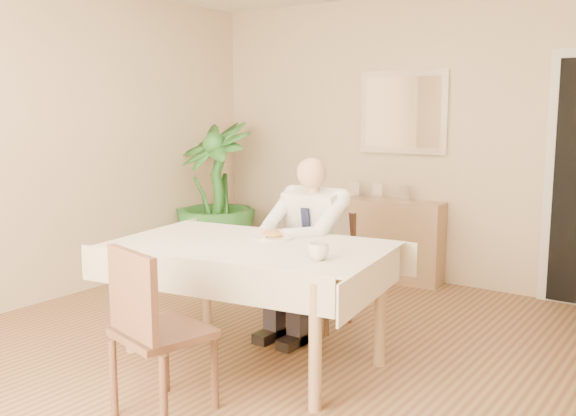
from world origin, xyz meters
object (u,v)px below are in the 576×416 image
Objects in this scene: dining_table at (251,257)px; chair_far at (325,261)px; chair_near at (151,324)px; seated_man at (304,238)px; coffee_mug at (318,251)px; sideboard at (392,240)px; potted_palm at (215,195)px.

chair_far reaches higher than dining_table.
seated_man is (-0.09, 1.52, 0.18)m from chair_near.
dining_table is at bearing 168.20° from coffee_mug.
seated_man is 1.33× the size of sideboard.
potted_palm reaches higher than dining_table.
coffee_mug is 3.01m from potted_palm.
coffee_mug reaches higher than dining_table.
dining_table is 0.90m from chair_far.
chair_far reaches higher than sideboard.
seated_man is 1.69m from sideboard.
dining_table is at bearing -43.24° from potted_palm.
seated_man reaches higher than coffee_mug.
seated_man is 10.51× the size of coffee_mug.
sideboard is at bearing 84.41° from dining_table.
dining_table is 0.59m from seated_man.
chair_near is at bearing -91.35° from sideboard.
chair_far is at bearing 106.31° from chair_near.
potted_palm is at bearing 128.21° from dining_table.
coffee_mug is 2.50m from sideboard.
seated_man is 0.92m from coffee_mug.
chair_near is 7.68× the size of coffee_mug.
sideboard is (-0.12, 1.37, -0.09)m from chair_far.
coffee_mug is (0.57, -0.12, 0.13)m from dining_table.
seated_man reaches higher than chair_near.
potted_palm is (-2.39, 1.83, -0.08)m from coffee_mug.
chair_near is 3.26m from potted_palm.
potted_palm reaches higher than chair_near.
sideboard is (-0.12, 1.65, -0.32)m from seated_man.
potted_palm is at bearing 139.35° from chair_near.
coffee_mug is (0.57, -0.99, 0.34)m from chair_far.
chair_far is 1.80m from chair_near.
potted_palm is (-1.82, 0.83, 0.26)m from chair_far.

